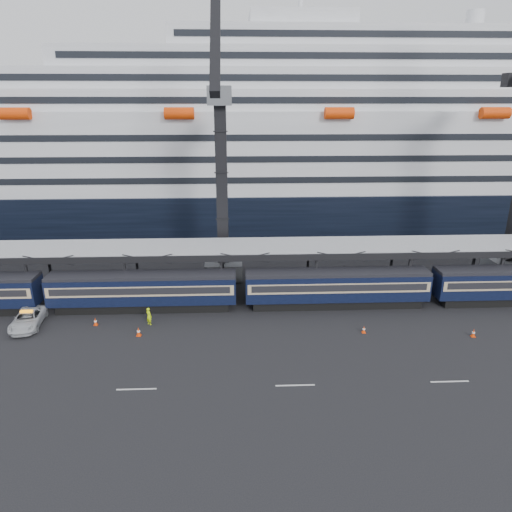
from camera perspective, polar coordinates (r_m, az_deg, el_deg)
The scene contains 12 objects.
ground at distance 43.35m, azimuth 23.28°, elevation -11.16°, with size 260.00×260.00×0.00m, color black.
train at distance 49.14m, azimuth 13.87°, elevation -3.63°, with size 133.05×3.00×4.05m.
canopy at distance 53.13m, azimuth 17.80°, elevation 1.23°, with size 130.00×6.25×5.53m.
cruise_ship at distance 81.71m, azimuth 10.01°, elevation 12.92°, with size 214.09×28.84×34.00m.
crane_dark_near at distance 52.82m, azimuth -4.33°, elevation 9.46°, with size 4.50×17.75×35.08m.
pickup_truck at distance 49.11m, azimuth -26.63°, elevation -7.07°, with size 2.48×5.38×1.49m, color #B2B5BA.
worker at distance 45.44m, azimuth -13.24°, elevation -7.33°, with size 0.64×0.42×1.75m, color #D3FF0D.
traffic_cone_a at distance 46.98m, azimuth -19.44°, elevation -7.73°, with size 0.39×0.39×0.77m.
traffic_cone_b at distance 48.90m, azimuth -26.73°, elevation -7.60°, with size 0.44×0.44×0.87m.
traffic_cone_c at distance 43.84m, azimuth -14.48°, elevation -9.13°, with size 0.43×0.43×0.86m.
traffic_cone_d at distance 44.18m, azimuth 13.33°, elevation -8.90°, with size 0.35×0.35×0.71m.
traffic_cone_e at distance 46.82m, azimuth 25.54°, elevation -8.66°, with size 0.39×0.39×0.77m.
Camera 1 is at (-18.20, -33.47, 20.68)m, focal length 32.00 mm.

